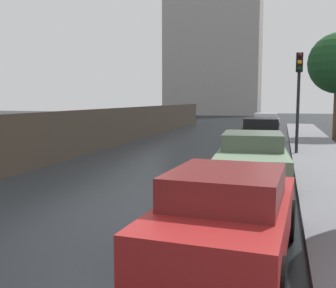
{
  "coord_description": "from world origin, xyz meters",
  "views": [
    {
      "loc": [
        3.59,
        -6.9,
        2.31
      ],
      "look_at": [
        0.18,
        5.05,
        0.9
      ],
      "focal_mm": 42.77,
      "sensor_mm": 36.0,
      "label": 1
    }
  ],
  "objects_px": {
    "car_black_near_kerb": "(261,133)",
    "car_white_behind_camera": "(266,122)",
    "traffic_light": "(299,84)",
    "car_red_far_ahead": "(228,214)",
    "car_green_mid_road": "(252,158)"
  },
  "relations": [
    {
      "from": "car_black_near_kerb",
      "to": "car_red_far_ahead",
      "type": "xyz_separation_m",
      "value": [
        0.26,
        -13.6,
        -0.03
      ]
    },
    {
      "from": "car_black_near_kerb",
      "to": "traffic_light",
      "type": "distance_m",
      "value": 3.51
    },
    {
      "from": "car_green_mid_road",
      "to": "car_red_far_ahead",
      "type": "bearing_deg",
      "value": -92.9
    },
    {
      "from": "car_white_behind_camera",
      "to": "car_green_mid_road",
      "type": "bearing_deg",
      "value": -87.57
    },
    {
      "from": "car_green_mid_road",
      "to": "traffic_light",
      "type": "bearing_deg",
      "value": 73.51
    },
    {
      "from": "car_red_far_ahead",
      "to": "car_white_behind_camera",
      "type": "bearing_deg",
      "value": 94.57
    },
    {
      "from": "car_black_near_kerb",
      "to": "car_white_behind_camera",
      "type": "height_order",
      "value": "car_black_near_kerb"
    },
    {
      "from": "car_green_mid_road",
      "to": "car_red_far_ahead",
      "type": "height_order",
      "value": "car_green_mid_road"
    },
    {
      "from": "car_red_far_ahead",
      "to": "traffic_light",
      "type": "distance_m",
      "value": 11.59
    },
    {
      "from": "car_white_behind_camera",
      "to": "traffic_light",
      "type": "distance_m",
      "value": 11.9
    },
    {
      "from": "car_black_near_kerb",
      "to": "car_red_far_ahead",
      "type": "distance_m",
      "value": 13.6
    },
    {
      "from": "car_black_near_kerb",
      "to": "traffic_light",
      "type": "relative_size",
      "value": 1.12
    },
    {
      "from": "car_black_near_kerb",
      "to": "traffic_light",
      "type": "height_order",
      "value": "traffic_light"
    },
    {
      "from": "car_black_near_kerb",
      "to": "car_green_mid_road",
      "type": "relative_size",
      "value": 0.96
    },
    {
      "from": "car_green_mid_road",
      "to": "car_white_behind_camera",
      "type": "height_order",
      "value": "car_green_mid_road"
    }
  ]
}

